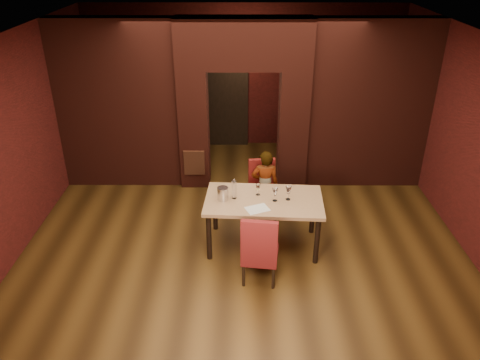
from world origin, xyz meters
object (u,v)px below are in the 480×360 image
(chair_near, at_px, (260,247))
(wine_glass_a, at_px, (258,190))
(wine_glass_b, at_px, (275,195))
(wine_bucket, at_px, (223,194))
(wine_glass_c, at_px, (288,193))
(water_bottle, at_px, (234,189))
(person_seated, at_px, (265,186))
(chair_far, at_px, (263,190))
(potted_plant, at_px, (299,201))
(dining_table, at_px, (263,222))

(chair_near, relative_size, wine_glass_a, 6.01)
(wine_glass_b, relative_size, wine_bucket, 1.02)
(wine_bucket, bearing_deg, wine_glass_a, 16.05)
(wine_glass_c, height_order, wine_bucket, wine_glass_c)
(wine_glass_c, height_order, water_bottle, water_bottle)
(person_seated, bearing_deg, wine_bucket, 49.88)
(chair_far, bearing_deg, chair_near, -100.81)
(potted_plant, bearing_deg, wine_glass_b, -116.15)
(wine_glass_b, height_order, wine_bucket, wine_glass_b)
(dining_table, bearing_deg, wine_glass_b, -13.29)
(person_seated, relative_size, wine_bucket, 6.17)
(person_seated, relative_size, wine_glass_b, 6.02)
(chair_near, bearing_deg, dining_table, -88.11)
(chair_far, bearing_deg, wine_glass_c, -76.41)
(wine_glass_c, bearing_deg, water_bottle, 177.28)
(wine_glass_b, xyz_separation_m, water_bottle, (-0.62, 0.08, 0.05))
(wine_glass_c, bearing_deg, potted_plant, 72.73)
(dining_table, height_order, wine_bucket, wine_bucket)
(chair_far, height_order, water_bottle, water_bottle)
(wine_glass_c, xyz_separation_m, wine_bucket, (-1.00, -0.01, -0.01))
(person_seated, relative_size, wine_glass_c, 5.64)
(wine_glass_c, bearing_deg, wine_glass_a, 162.25)
(dining_table, relative_size, water_bottle, 5.71)
(wine_glass_a, height_order, wine_glass_c, wine_glass_c)
(chair_near, distance_m, wine_glass_c, 1.02)
(dining_table, relative_size, person_seated, 1.40)
(wine_glass_b, bearing_deg, wine_glass_a, 143.39)
(wine_glass_c, distance_m, water_bottle, 0.83)
(chair_far, xyz_separation_m, chair_near, (-0.11, -1.71, 0.04))
(potted_plant, bearing_deg, water_bottle, -139.21)
(person_seated, height_order, wine_glass_b, person_seated)
(wine_glass_c, xyz_separation_m, potted_plant, (0.32, 1.03, -0.74))
(wine_glass_b, relative_size, wine_glass_c, 0.94)
(wine_glass_a, relative_size, water_bottle, 0.58)
(wine_glass_a, relative_size, wine_bucket, 0.88)
(chair_far, distance_m, person_seated, 0.15)
(wine_glass_a, relative_size, wine_glass_c, 0.80)
(dining_table, relative_size, chair_near, 1.64)
(wine_glass_a, height_order, wine_bucket, wine_bucket)
(wine_bucket, distance_m, potted_plant, 1.83)
(wine_glass_c, bearing_deg, chair_near, -118.74)
(chair_far, relative_size, person_seated, 0.79)
(wine_glass_b, xyz_separation_m, wine_bucket, (-0.79, 0.03, -0.00))
(potted_plant, bearing_deg, chair_far, -168.31)
(dining_table, height_order, wine_glass_a, wine_glass_a)
(chair_far, distance_m, wine_glass_b, 1.04)
(chair_near, relative_size, person_seated, 0.85)
(wine_glass_c, relative_size, potted_plant, 0.52)
(chair_near, height_order, wine_bucket, chair_near)
(dining_table, relative_size, potted_plant, 4.09)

